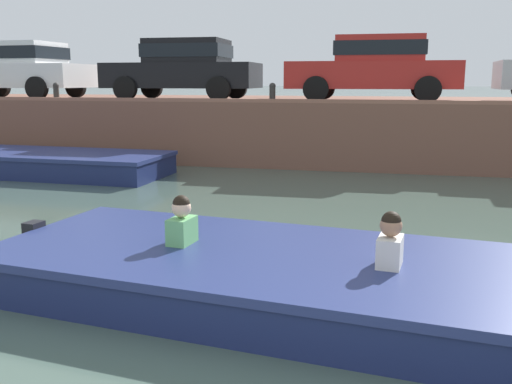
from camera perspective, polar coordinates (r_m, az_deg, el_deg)
ground_plane at (r=7.09m, az=2.38°, el=-5.54°), size 400.00×400.00×0.00m
far_quay_wall at (r=15.91m, az=8.80°, el=6.43°), size 60.00×6.00×1.53m
far_wall_coping at (r=13.00m, az=7.83°, el=8.98°), size 60.00×0.24×0.08m
boat_moored_west_navy at (r=13.60m, az=-21.96°, el=2.77°), size 6.97×2.15×0.49m
motorboat_passing at (r=5.28m, az=6.60°, el=-8.93°), size 7.09×2.92×0.93m
car_leftmost_white at (r=17.75m, az=-22.73°, el=11.39°), size 4.25×2.10×1.54m
car_left_inner_black at (r=15.38m, az=-7.17°, el=12.31°), size 4.00×1.98×1.54m
car_centre_red at (r=14.42m, az=11.82°, el=12.26°), size 4.10×1.96×1.54m
mooring_bollard_west at (r=15.48m, az=-19.36°, el=9.53°), size 0.15×0.15×0.44m
mooring_bollard_mid at (r=13.34m, az=1.65°, el=9.99°), size 0.15×0.15×0.44m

